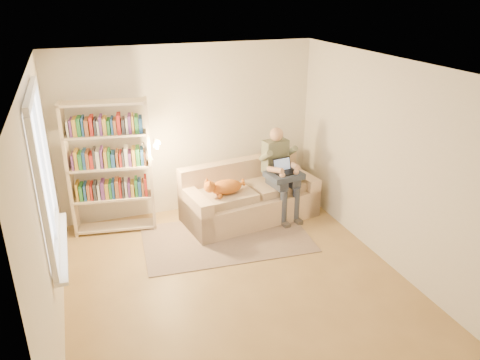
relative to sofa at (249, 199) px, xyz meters
name	(u,v)px	position (x,y,z in m)	size (l,w,h in m)	color
floor	(237,283)	(-0.76, -1.61, -0.31)	(4.50, 4.50, 0.00)	olive
ceiling	(237,68)	(-0.76, -1.61, 2.29)	(4.00, 4.50, 0.02)	white
wall_left	(45,213)	(-2.76, -1.61, 0.99)	(0.02, 4.50, 2.60)	silver
wall_right	(388,164)	(1.24, -1.61, 0.99)	(0.02, 4.50, 2.60)	silver
wall_back	(188,131)	(-0.76, 0.64, 0.99)	(4.00, 0.02, 2.60)	silver
wall_front	(345,306)	(-0.76, -3.86, 0.99)	(4.00, 0.02, 2.60)	silver
window	(50,197)	(-2.70, -1.41, 1.06)	(0.12, 1.52, 1.69)	white
sofa	(249,199)	(0.00, 0.00, 0.00)	(2.12, 1.18, 0.86)	beige
person	(280,168)	(0.47, -0.09, 0.48)	(0.45, 0.65, 1.40)	gray
cat	(223,187)	(-0.47, -0.20, 0.35)	(0.71, 0.32, 0.27)	orange
blanket	(282,175)	(0.46, -0.22, 0.41)	(0.51, 0.42, 0.08)	#2D374E
laptop	(282,169)	(0.46, -0.21, 0.51)	(0.33, 0.28, 0.27)	black
bookshelf	(110,162)	(-1.98, 0.29, 0.77)	(1.29, 0.54, 1.95)	beige
rug	(227,238)	(-0.54, -0.54, -0.31)	(2.34, 1.38, 0.01)	gray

